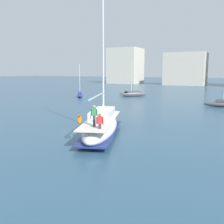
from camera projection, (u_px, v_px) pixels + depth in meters
ground_plane at (98, 135)px, 22.13m from camera, size 400.00×400.00×0.00m
main_sailboat at (101, 125)px, 21.75m from camera, size 5.50×9.85×13.82m
moored_sloop_far at (80, 95)px, 54.14m from camera, size 3.41×4.46×6.81m
moored_cutter_left at (221, 103)px, 39.35m from camera, size 5.04×1.74×7.54m
moored_cutter_right at (133, 93)px, 56.54m from camera, size 6.11×5.71×7.71m
waterfront_buildings at (217, 61)px, 94.49m from camera, size 82.94×18.33×26.21m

